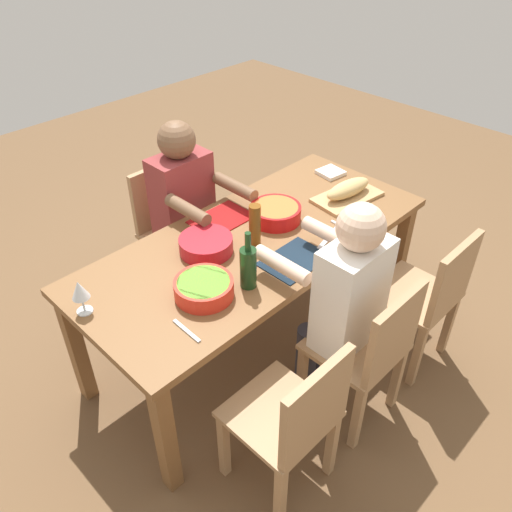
% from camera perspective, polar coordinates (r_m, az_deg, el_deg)
% --- Properties ---
extents(ground_plane, '(8.00, 8.00, 0.00)m').
position_cam_1_polar(ground_plane, '(3.14, 0.00, -9.19)').
color(ground_plane, brown).
extents(dining_table, '(1.94, 0.84, 0.74)m').
position_cam_1_polar(dining_table, '(2.71, 0.00, 0.45)').
color(dining_table, brown).
rests_on(dining_table, ground_plane).
extents(chair_far_center, '(0.40, 0.40, 0.85)m').
position_cam_1_polar(chair_far_center, '(3.28, -9.32, 3.45)').
color(chair_far_center, '#A87F56').
rests_on(chair_far_center, ground_plane).
extents(diner_far_center, '(0.41, 0.53, 1.20)m').
position_cam_1_polar(diner_far_center, '(3.04, -7.58, 5.50)').
color(diner_far_center, '#2D2D38').
rests_on(diner_far_center, ground_plane).
extents(chair_near_center, '(0.40, 0.40, 0.85)m').
position_cam_1_polar(chair_near_center, '(2.49, 12.47, -9.96)').
color(chair_near_center, '#A87F56').
rests_on(chair_near_center, ground_plane).
extents(diner_near_center, '(0.41, 0.53, 1.20)m').
position_cam_1_polar(diner_near_center, '(2.41, 9.55, -4.33)').
color(diner_near_center, '#2D2D38').
rests_on(diner_near_center, ground_plane).
extents(chair_near_left, '(0.40, 0.40, 0.85)m').
position_cam_1_polar(chair_near_left, '(2.20, 4.25, -17.46)').
color(chair_near_left, '#A87F56').
rests_on(chair_near_left, ground_plane).
extents(chair_near_right, '(0.40, 0.40, 0.85)m').
position_cam_1_polar(chair_near_right, '(2.85, 18.51, -4.05)').
color(chair_near_right, '#A87F56').
rests_on(chair_near_right, ground_plane).
extents(serving_bowl_fruit, '(0.27, 0.27, 0.08)m').
position_cam_1_polar(serving_bowl_fruit, '(2.78, 2.17, 4.85)').
color(serving_bowl_fruit, red).
rests_on(serving_bowl_fruit, dining_table).
extents(serving_bowl_greens, '(0.27, 0.27, 0.08)m').
position_cam_1_polar(serving_bowl_greens, '(2.56, -5.54, 1.36)').
color(serving_bowl_greens, '#B21923').
rests_on(serving_bowl_greens, dining_table).
extents(serving_bowl_salad, '(0.27, 0.27, 0.08)m').
position_cam_1_polar(serving_bowl_salad, '(2.30, -5.78, -3.46)').
color(serving_bowl_salad, red).
rests_on(serving_bowl_salad, dining_table).
extents(cutting_board, '(0.42, 0.27, 0.02)m').
position_cam_1_polar(cutting_board, '(3.04, 10.02, 6.43)').
color(cutting_board, tan).
rests_on(cutting_board, dining_table).
extents(bread_loaf, '(0.33, 0.15, 0.09)m').
position_cam_1_polar(bread_loaf, '(3.01, 10.13, 7.33)').
color(bread_loaf, tan).
rests_on(bread_loaf, cutting_board).
extents(wine_bottle, '(0.08, 0.08, 0.29)m').
position_cam_1_polar(wine_bottle, '(2.30, -0.87, -1.18)').
color(wine_bottle, '#193819').
rests_on(wine_bottle, dining_table).
extents(beer_bottle, '(0.06, 0.06, 0.22)m').
position_cam_1_polar(beer_bottle, '(2.57, -0.13, 3.48)').
color(beer_bottle, brown).
rests_on(beer_bottle, dining_table).
extents(wine_glass, '(0.08, 0.08, 0.17)m').
position_cam_1_polar(wine_glass, '(2.28, -18.88, -3.68)').
color(wine_glass, silver).
rests_on(wine_glass, dining_table).
extents(placemat_far_center, '(0.32, 0.23, 0.01)m').
position_cam_1_polar(placemat_far_center, '(2.82, -3.81, 4.10)').
color(placemat_far_center, maroon).
rests_on(placemat_far_center, dining_table).
extents(placemat_near_center, '(0.32, 0.23, 0.01)m').
position_cam_1_polar(placemat_near_center, '(2.52, 4.25, -0.45)').
color(placemat_near_center, '#142333').
rests_on(placemat_near_center, dining_table).
extents(fork_near_left, '(0.02, 0.17, 0.01)m').
position_cam_1_polar(fork_near_left, '(2.17, -7.67, -8.17)').
color(fork_near_left, silver).
rests_on(fork_near_left, dining_table).
extents(fork_near_right, '(0.03, 0.17, 0.01)m').
position_cam_1_polar(fork_near_right, '(2.78, 9.61, 3.10)').
color(fork_near_right, silver).
rests_on(fork_near_right, dining_table).
extents(carving_knife, '(0.23, 0.08, 0.01)m').
position_cam_1_polar(carving_knife, '(2.68, 7.99, 1.99)').
color(carving_knife, silver).
rests_on(carving_knife, dining_table).
extents(napkin_stack, '(0.16, 0.16, 0.02)m').
position_cam_1_polar(napkin_stack, '(3.28, 8.23, 9.11)').
color(napkin_stack, white).
rests_on(napkin_stack, dining_table).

